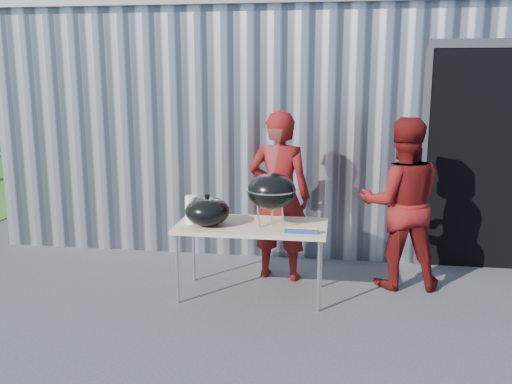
% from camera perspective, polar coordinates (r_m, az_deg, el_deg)
% --- Properties ---
extents(ground, '(80.00, 80.00, 0.00)m').
position_cam_1_polar(ground, '(5.60, -3.87, -11.75)').
color(ground, '#37373A').
extents(building, '(8.20, 6.20, 3.10)m').
position_cam_1_polar(building, '(9.61, 7.34, 7.65)').
color(building, silver).
rests_on(building, ground).
extents(folding_table, '(1.50, 0.75, 0.75)m').
position_cam_1_polar(folding_table, '(5.72, -0.42, -3.63)').
color(folding_table, tan).
rests_on(folding_table, ground).
extents(kettle_grill, '(0.49, 0.49, 0.95)m').
position_cam_1_polar(kettle_grill, '(5.58, 1.57, 0.75)').
color(kettle_grill, black).
rests_on(kettle_grill, folding_table).
extents(grill_lid, '(0.44, 0.44, 0.32)m').
position_cam_1_polar(grill_lid, '(5.66, -4.88, -1.93)').
color(grill_lid, black).
rests_on(grill_lid, folding_table).
extents(paper_towels, '(0.12, 0.12, 0.28)m').
position_cam_1_polar(paper_towels, '(5.75, -6.50, -1.77)').
color(paper_towels, white).
rests_on(paper_towels, folding_table).
extents(white_tub, '(0.20, 0.15, 0.10)m').
position_cam_1_polar(white_tub, '(5.96, -5.41, -2.15)').
color(white_tub, white).
rests_on(white_tub, folding_table).
extents(foil_box, '(0.32, 0.05, 0.06)m').
position_cam_1_polar(foil_box, '(5.41, 4.57, -3.82)').
color(foil_box, '#1833A0').
rests_on(foil_box, folding_table).
extents(person_cook, '(0.73, 0.53, 1.86)m').
position_cam_1_polar(person_cook, '(6.18, 2.35, -0.39)').
color(person_cook, '#620F0F').
rests_on(person_cook, ground).
extents(person_bystander, '(0.92, 0.75, 1.80)m').
position_cam_1_polar(person_bystander, '(6.13, 14.32, -1.12)').
color(person_bystander, '#620F0F').
rests_on(person_bystander, ground).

